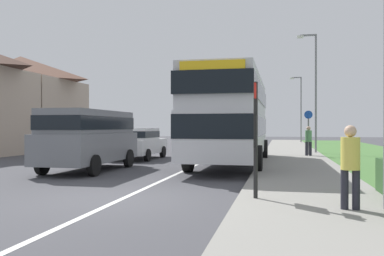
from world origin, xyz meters
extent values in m
plane|color=#424247|center=(0.00, 0.00, 0.00)|extent=(120.00, 120.00, 0.00)
cube|color=silver|center=(0.00, 8.00, 0.00)|extent=(0.14, 60.00, 0.01)
cube|color=gray|center=(4.20, 6.00, 0.06)|extent=(3.20, 68.00, 0.12)
cube|color=#BCBCC1|center=(1.50, 8.54, 1.32)|extent=(2.50, 10.44, 1.65)
cube|color=#BCBCC1|center=(1.50, 8.54, 2.92)|extent=(2.45, 10.23, 1.55)
cube|color=black|center=(1.50, 8.54, 1.65)|extent=(2.52, 10.49, 0.76)
cube|color=black|center=(1.50, 8.54, 3.00)|extent=(2.52, 10.49, 0.72)
cube|color=gold|center=(1.50, 3.37, 3.42)|extent=(2.00, 0.08, 0.44)
cylinder|color=black|center=(0.25, 11.77, 0.50)|extent=(0.30, 1.00, 1.00)
cylinder|color=black|center=(2.75, 11.77, 0.50)|extent=(0.30, 1.00, 1.00)
cylinder|color=black|center=(0.25, 5.66, 0.50)|extent=(0.30, 1.00, 1.00)
cylinder|color=black|center=(2.75, 5.66, 0.50)|extent=(0.30, 1.00, 1.00)
cube|color=slate|center=(-3.46, 5.30, 0.88)|extent=(1.95, 5.07, 1.04)
cube|color=slate|center=(-3.46, 5.30, 1.82)|extent=(1.72, 4.67, 0.85)
cube|color=black|center=(-3.46, 5.30, 1.78)|extent=(1.75, 4.71, 0.47)
cylinder|color=black|center=(-4.42, 6.87, 0.36)|extent=(0.20, 0.72, 0.72)
cylinder|color=black|center=(-2.51, 6.87, 0.36)|extent=(0.20, 0.72, 0.72)
cylinder|color=black|center=(-4.42, 3.73, 0.36)|extent=(0.20, 0.72, 0.72)
cylinder|color=black|center=(-2.51, 3.73, 0.36)|extent=(0.20, 0.72, 0.72)
cube|color=silver|center=(-3.51, 10.88, 0.65)|extent=(1.83, 4.20, 0.71)
cube|color=silver|center=(-3.51, 10.67, 1.29)|extent=(1.61, 2.31, 0.58)
cube|color=black|center=(-3.51, 10.67, 1.26)|extent=(1.65, 2.33, 0.32)
cylinder|color=black|center=(-4.41, 12.19, 0.30)|extent=(0.20, 0.60, 0.60)
cylinder|color=black|center=(-2.62, 12.19, 0.30)|extent=(0.20, 0.60, 0.60)
cylinder|color=black|center=(-4.41, 9.58, 0.30)|extent=(0.20, 0.60, 0.60)
cylinder|color=black|center=(-2.62, 9.58, 0.30)|extent=(0.20, 0.60, 0.60)
cylinder|color=#23232D|center=(4.67, -0.82, 0.42)|extent=(0.14, 0.14, 0.85)
cylinder|color=#23232D|center=(4.87, -0.82, 0.42)|extent=(0.14, 0.14, 0.85)
cylinder|color=#D1C14C|center=(4.77, -0.82, 1.15)|extent=(0.34, 0.34, 0.60)
sphere|color=tan|center=(4.77, -0.82, 1.56)|extent=(0.22, 0.22, 0.22)
cylinder|color=#23232D|center=(4.88, 13.54, 0.42)|extent=(0.14, 0.14, 0.85)
cylinder|color=#23232D|center=(5.08, 13.54, 0.42)|extent=(0.14, 0.14, 0.85)
cylinder|color=#518C56|center=(4.98, 13.54, 1.15)|extent=(0.34, 0.34, 0.60)
sphere|color=tan|center=(4.98, 13.54, 1.56)|extent=(0.22, 0.22, 0.22)
cylinder|color=black|center=(3.00, 0.01, 1.30)|extent=(0.09, 0.09, 2.60)
cube|color=red|center=(3.00, 0.01, 2.40)|extent=(0.04, 0.44, 0.32)
cube|color=black|center=(3.00, 0.03, 1.55)|extent=(0.06, 0.52, 0.68)
cylinder|color=slate|center=(5.01, 14.17, 1.05)|extent=(0.08, 0.08, 2.10)
cylinder|color=blue|center=(5.01, 14.17, 2.30)|extent=(0.44, 0.03, 0.44)
cylinder|color=slate|center=(5.59, 16.47, 3.58)|extent=(0.12, 0.12, 7.16)
cube|color=slate|center=(5.14, 16.47, 7.11)|extent=(0.90, 0.10, 0.10)
cube|color=silver|center=(4.69, 16.47, 7.04)|extent=(0.36, 0.20, 0.14)
cylinder|color=slate|center=(5.56, 33.23, 3.31)|extent=(0.12, 0.12, 6.62)
cube|color=slate|center=(5.11, 33.23, 6.57)|extent=(0.90, 0.10, 0.10)
cube|color=silver|center=(4.66, 33.23, 6.50)|extent=(0.36, 0.20, 0.14)
cube|color=tan|center=(-14.86, 17.42, 2.47)|extent=(7.56, 6.41, 4.94)
pyramid|color=brown|center=(-14.86, 17.42, 5.84)|extent=(7.56, 6.41, 1.80)
camera|label=1|loc=(3.51, -8.75, 1.64)|focal=38.15mm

